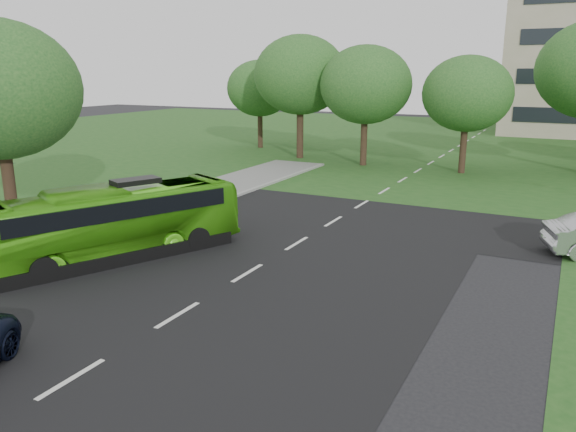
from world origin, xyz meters
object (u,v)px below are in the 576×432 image
object	(u,v)px
tree_park_c	(467,94)
tree_park_f	(260,88)
tree_park_b	(366,85)
tree_park_a	(300,75)
bus	(114,222)

from	to	relation	value
tree_park_c	tree_park_f	distance (m)	20.23
tree_park_f	tree_park_c	bearing A→B (deg)	-15.37
tree_park_c	tree_park_b	bearing A→B (deg)	179.45
tree_park_a	bus	distance (m)	27.44
bus	tree_park_a	bearing A→B (deg)	125.18
tree_park_c	bus	bearing A→B (deg)	-108.59
tree_park_c	bus	size ratio (longest dim) A/B	0.81
tree_park_c	bus	xyz separation A→B (m)	(-8.48, -25.22, -4.12)
tree_park_a	tree_park_f	world-z (taller)	tree_park_a
bus	tree_park_c	bearing A→B (deg)	96.14
tree_park_f	bus	xyz separation A→B (m)	(11.02, -30.58, -4.08)
tree_park_f	bus	size ratio (longest dim) A/B	0.80
tree_park_c	tree_park_f	world-z (taller)	tree_park_c
tree_park_f	bus	bearing A→B (deg)	-70.18
tree_park_b	tree_park_c	bearing A→B (deg)	-0.55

